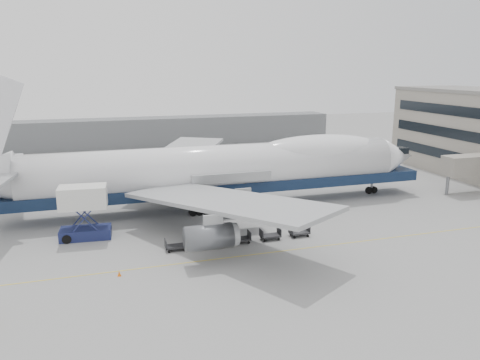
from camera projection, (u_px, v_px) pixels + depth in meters
name	position (u px, v px, depth m)	size (l,w,h in m)	color
ground	(244.00, 235.00, 55.58)	(260.00, 260.00, 0.00)	gray
apron_line	(261.00, 254.00, 50.02)	(60.00, 0.15, 0.01)	gold
hangar	(121.00, 133.00, 116.82)	(110.00, 8.00, 7.00)	slate
airliner	(222.00, 168.00, 65.59)	(67.00, 55.30, 19.98)	white
catering_truck	(84.00, 210.00, 53.76)	(5.93, 4.31, 6.26)	#1A2250
traffic_cone	(119.00, 274.00, 44.61)	(0.36, 0.36, 0.52)	orange
dolly_0	(176.00, 246.00, 50.85)	(2.30, 1.35, 1.30)	#2D2D30
dolly_1	(209.00, 242.00, 51.92)	(2.30, 1.35, 1.30)	#2D2D30
dolly_2	(240.00, 238.00, 52.98)	(2.30, 1.35, 1.30)	#2D2D30
dolly_3	(270.00, 235.00, 54.04)	(2.30, 1.35, 1.30)	#2D2D30
dolly_4	(299.00, 232.00, 55.10)	(2.30, 1.35, 1.30)	#2D2D30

